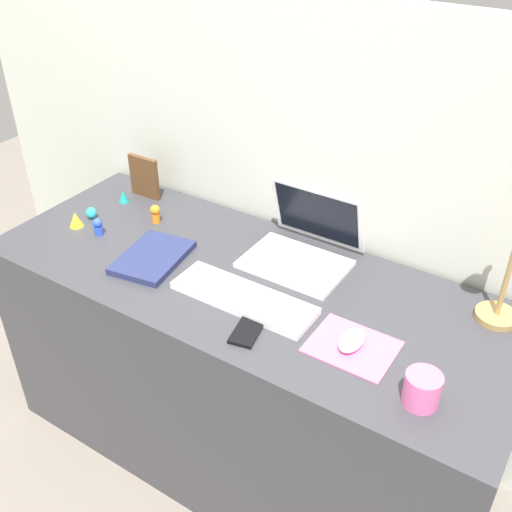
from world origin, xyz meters
TOP-DOWN VIEW (x-y plane):
  - ground_plane at (0.00, 0.00)m, footprint 6.00×6.00m
  - back_wall at (0.00, 0.35)m, footprint 2.79×0.05m
  - desk at (0.00, 0.00)m, footprint 1.59×0.62m
  - laptop at (0.09, 0.19)m, footprint 0.30×0.27m
  - keyboard at (0.05, -0.09)m, footprint 0.41×0.13m
  - mousepad at (0.38, -0.10)m, footprint 0.21×0.17m
  - mouse at (0.38, -0.10)m, footprint 0.06×0.10m
  - cell_phone at (0.13, -0.19)m, footprint 0.09×0.14m
  - desk_lamp at (0.65, 0.18)m, footprint 0.11×0.14m
  - notebook_pad at (-0.29, -0.07)m, footprint 0.21×0.26m
  - picture_frame at (-0.58, 0.22)m, footprint 0.12×0.02m
  - coffee_mug at (0.59, -0.18)m, footprint 0.08×0.08m
  - toy_figurine_cyan at (-0.62, 0.01)m, footprint 0.03×0.03m
  - toy_figurine_blue at (-0.53, -0.06)m, footprint 0.03×0.03m
  - toy_figurine_teal at (-0.61, 0.15)m, footprint 0.04×0.04m
  - toy_figurine_yellow at (-0.63, -0.06)m, footprint 0.05×0.05m
  - toy_figurine_orange at (-0.43, 0.10)m, footprint 0.03×0.03m

SIDE VIEW (x-z plane):
  - ground_plane at x=0.00m, z-range 0.00..0.00m
  - desk at x=0.00m, z-range 0.00..0.74m
  - back_wall at x=0.00m, z-range 0.00..1.46m
  - mousepad at x=0.38m, z-range 0.74..0.74m
  - cell_phone at x=0.13m, z-range 0.74..0.75m
  - keyboard at x=0.05m, z-range 0.74..0.76m
  - notebook_pad at x=-0.29m, z-range 0.74..0.76m
  - toy_figurine_cyan at x=-0.62m, z-range 0.74..0.78m
  - toy_figurine_teal at x=-0.61m, z-range 0.74..0.78m
  - mouse at x=0.38m, z-range 0.74..0.78m
  - toy_figurine_yellow at x=-0.63m, z-range 0.74..0.79m
  - toy_figurine_blue at x=-0.53m, z-range 0.74..0.80m
  - toy_figurine_orange at x=-0.43m, z-range 0.74..0.81m
  - coffee_mug at x=0.59m, z-range 0.74..0.82m
  - laptop at x=0.09m, z-range 0.69..0.90m
  - picture_frame at x=-0.58m, z-range 0.74..0.89m
  - desk_lamp at x=0.65m, z-range 0.73..1.11m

